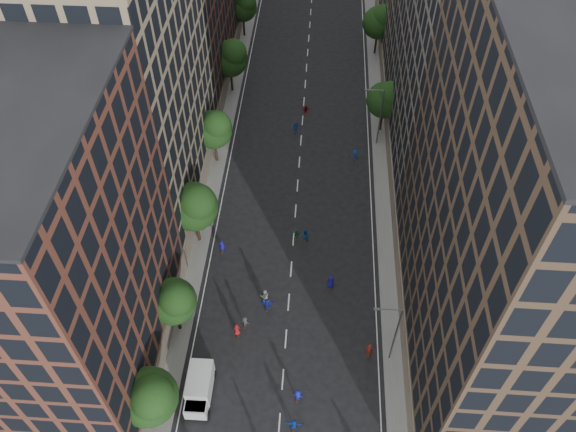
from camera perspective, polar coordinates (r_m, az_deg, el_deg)
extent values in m
plane|color=black|center=(76.26, 1.14, 5.25)|extent=(240.00, 240.00, 0.00)
cube|color=slate|center=(83.03, -6.99, 9.15)|extent=(4.00, 105.00, 0.15)
cube|color=slate|center=(82.41, 9.87, 8.40)|extent=(4.00, 105.00, 0.15)
cube|color=brown|center=(50.34, -22.67, -4.29)|extent=(14.00, 22.00, 30.00)
cube|color=#837155|center=(65.14, -16.32, 13.74)|extent=(14.00, 26.00, 34.00)
cube|color=#493627|center=(48.86, 22.67, -0.76)|extent=(14.00, 30.00, 36.00)
cube|color=#5D564D|center=(71.48, 17.58, 16.24)|extent=(14.00, 28.00, 33.00)
cylinder|color=black|center=(55.48, -13.24, -18.95)|extent=(0.36, 0.36, 3.96)
sphere|color=black|center=(52.25, -13.95, -17.40)|extent=(5.20, 5.20, 5.20)
sphere|color=black|center=(50.73, -13.63, -17.41)|extent=(3.90, 3.90, 3.90)
cylinder|color=black|center=(59.86, -11.13, -10.24)|extent=(0.36, 0.36, 3.70)
sphere|color=black|center=(57.07, -11.62, -8.47)|extent=(4.80, 4.80, 4.80)
sphere|color=black|center=(55.70, -11.30, -8.26)|extent=(3.60, 3.60, 3.60)
cylinder|color=black|center=(66.42, -9.17, -1.31)|extent=(0.36, 0.36, 4.22)
sphere|color=black|center=(63.58, -9.58, 0.93)|extent=(5.60, 5.60, 5.60)
sphere|color=black|center=(62.06, -9.20, 1.40)|extent=(4.20, 4.20, 4.20)
cylinder|color=black|center=(76.10, -7.35, 6.65)|extent=(0.36, 0.36, 3.87)
sphere|color=black|center=(73.83, -7.61, 8.69)|extent=(5.00, 5.00, 5.00)
sphere|color=black|center=(72.55, -7.28, 9.18)|extent=(3.75, 3.75, 3.75)
cylinder|color=black|center=(88.42, -5.76, 13.61)|extent=(0.36, 0.36, 4.05)
sphere|color=black|center=(86.39, -5.95, 15.61)|extent=(5.40, 5.40, 5.40)
sphere|color=black|center=(85.12, -5.60, 16.17)|extent=(4.05, 4.05, 4.05)
cylinder|color=black|center=(101.88, -4.50, 18.69)|extent=(0.36, 0.36, 3.78)
sphere|color=black|center=(100.23, -4.62, 20.40)|extent=(4.80, 4.80, 4.80)
sphere|color=black|center=(99.18, -4.34, 20.88)|extent=(3.60, 3.60, 3.60)
cylinder|color=black|center=(81.59, 9.45, 9.62)|extent=(0.36, 0.36, 3.74)
sphere|color=black|center=(79.54, 9.76, 11.53)|extent=(5.00, 5.00, 5.00)
sphere|color=black|center=(78.48, 10.36, 12.01)|extent=(3.75, 3.75, 3.75)
cylinder|color=black|center=(97.93, 8.92, 17.00)|extent=(0.36, 0.36, 3.96)
sphere|color=black|center=(96.14, 9.18, 18.83)|extent=(5.20, 5.20, 5.20)
sphere|color=black|center=(95.12, 9.70, 19.32)|extent=(3.90, 3.90, 3.90)
cylinder|color=#595B60|center=(55.71, 10.84, -11.85)|extent=(0.18, 0.18, 9.00)
cylinder|color=#595B60|center=(51.73, 10.22, -9.33)|extent=(2.40, 0.12, 0.12)
cube|color=#595B60|center=(51.63, 8.99, -9.33)|extent=(0.50, 0.22, 0.15)
cylinder|color=#595B60|center=(77.56, 9.35, 9.78)|extent=(0.18, 0.18, 9.00)
cylinder|color=#595B60|center=(74.76, 8.84, 12.54)|extent=(2.40, 0.12, 0.12)
cube|color=#595B60|center=(74.69, 7.98, 12.56)|extent=(0.50, 0.22, 0.15)
cube|color=white|center=(56.48, -8.93, -16.37)|extent=(2.24, 3.82, 2.33)
cube|color=white|center=(55.96, -9.28, -18.69)|extent=(2.12, 1.70, 1.48)
cube|color=black|center=(55.33, -9.37, -18.41)|extent=(1.91, 1.39, 0.11)
cylinder|color=black|center=(56.68, -10.35, -19.15)|extent=(0.27, 0.81, 0.80)
cylinder|color=black|center=(56.31, -8.13, -19.38)|extent=(0.27, 0.81, 0.80)
cylinder|color=black|center=(58.30, -9.61, -15.44)|extent=(0.27, 0.81, 0.80)
cylinder|color=black|center=(57.94, -7.48, -15.63)|extent=(0.27, 0.81, 0.80)
imported|color=#151CAD|center=(56.14, 1.01, -17.79)|extent=(1.10, 0.76, 1.56)
imported|color=#1624B8|center=(56.70, -8.88, -17.69)|extent=(0.94, 0.43, 1.58)
imported|color=#143BAA|center=(54.98, 0.59, -20.46)|extent=(1.62, 0.64, 1.71)
imported|color=maroon|center=(59.54, -5.21, -11.44)|extent=(0.96, 0.79, 1.68)
imported|color=maroon|center=(58.63, 8.24, -13.29)|extent=(0.73, 0.51, 1.92)
imported|color=silver|center=(61.36, -2.36, -8.16)|extent=(0.99, 0.80, 1.95)
imported|color=#36373A|center=(60.02, -4.38, -10.69)|extent=(1.09, 0.77, 1.53)
imported|color=#1E6536|center=(66.61, 0.85, -1.91)|extent=(1.08, 0.52, 1.79)
imported|color=#1625B8|center=(61.01, -2.16, -8.97)|extent=(1.47, 0.48, 1.58)
imported|color=#141191|center=(62.63, 4.35, -6.70)|extent=(0.96, 0.70, 1.81)
imported|color=#17139D|center=(65.84, -6.71, -3.10)|extent=(0.76, 0.56, 1.91)
imported|color=#124697|center=(66.63, 1.77, -1.92)|extent=(1.01, 0.89, 1.76)
imported|color=#143BA5|center=(76.97, 6.82, 6.15)|extent=(1.17, 0.90, 1.59)
imported|color=#154FAF|center=(80.71, 0.74, 8.96)|extent=(1.13, 0.78, 1.77)
imported|color=maroon|center=(84.12, 1.80, 10.71)|extent=(1.44, 0.65, 1.49)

